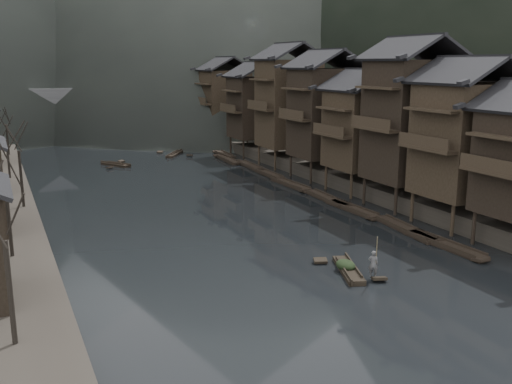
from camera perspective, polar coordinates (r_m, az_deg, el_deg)
water at (r=42.33m, az=1.49°, el=-5.59°), size 300.00×300.00×0.00m
right_bank at (r=93.38m, az=9.96°, el=4.96°), size 40.00×200.00×1.80m
stilt_houses at (r=65.93m, az=7.54°, el=8.93°), size 9.00×67.60×16.11m
bare_trees at (r=58.24m, az=-23.86°, el=4.59°), size 3.55×74.69×7.10m
moored_sampans at (r=62.52m, az=4.11°, el=0.64°), size 2.75×53.75×0.47m
midriver_boats at (r=86.98m, az=-10.49°, el=3.91°), size 13.50×23.89×0.45m
stone_bridge at (r=109.76m, az=-15.53°, el=8.05°), size 40.00×6.00×9.00m
hero_sampan at (r=37.96m, az=9.23°, el=-7.64°), size 2.70×5.27×0.44m
cargo_heap at (r=37.89m, az=8.97°, el=-6.72°), size 1.16×1.52×0.70m
boatman at (r=36.62m, az=11.66°, el=-6.69°), size 0.75×0.70×1.72m
bamboo_pole at (r=35.93m, az=12.11°, el=-2.55°), size 1.39×1.87×3.72m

